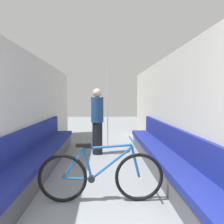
{
  "coord_description": "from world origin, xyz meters",
  "views": [
    {
      "loc": [
        0.04,
        -0.8,
        1.39
      ],
      "look_at": [
        0.2,
        3.34,
        1.12
      ],
      "focal_mm": 35.0,
      "sensor_mm": 36.0,
      "label": 1
    }
  ],
  "objects_px": {
    "bench_seat_row_left": "(35,162)",
    "grab_pole_near": "(108,108)",
    "bicycle": "(101,176)",
    "passenger_standing": "(97,121)",
    "bench_seat_row_right": "(166,160)"
  },
  "relations": [
    {
      "from": "bench_seat_row_left",
      "to": "grab_pole_near",
      "type": "height_order",
      "value": "grab_pole_near"
    },
    {
      "from": "bench_seat_row_left",
      "to": "bicycle",
      "type": "bearing_deg",
      "value": -38.78
    },
    {
      "from": "grab_pole_near",
      "to": "passenger_standing",
      "type": "xyz_separation_m",
      "value": [
        -0.26,
        -0.77,
        -0.26
      ]
    },
    {
      "from": "grab_pole_near",
      "to": "passenger_standing",
      "type": "bearing_deg",
      "value": -108.89
    },
    {
      "from": "bench_seat_row_left",
      "to": "passenger_standing",
      "type": "xyz_separation_m",
      "value": [
        1.05,
        1.55,
        0.55
      ]
    },
    {
      "from": "bicycle",
      "to": "bench_seat_row_left",
      "type": "bearing_deg",
      "value": 137.42
    },
    {
      "from": "passenger_standing",
      "to": "bicycle",
      "type": "bearing_deg",
      "value": -120.34
    },
    {
      "from": "bench_seat_row_left",
      "to": "grab_pole_near",
      "type": "relative_size",
      "value": 2.32
    },
    {
      "from": "bicycle",
      "to": "passenger_standing",
      "type": "bearing_deg",
      "value": 88.87
    },
    {
      "from": "bench_seat_row_right",
      "to": "passenger_standing",
      "type": "height_order",
      "value": "passenger_standing"
    },
    {
      "from": "grab_pole_near",
      "to": "bench_seat_row_left",
      "type": "bearing_deg",
      "value": -119.49
    },
    {
      "from": "bicycle",
      "to": "grab_pole_near",
      "type": "height_order",
      "value": "grab_pole_near"
    },
    {
      "from": "bicycle",
      "to": "bench_seat_row_right",
      "type": "bearing_deg",
      "value": 35.2
    },
    {
      "from": "bicycle",
      "to": "passenger_standing",
      "type": "xyz_separation_m",
      "value": [
        -0.12,
        2.48,
        0.48
      ]
    },
    {
      "from": "bicycle",
      "to": "grab_pole_near",
      "type": "relative_size",
      "value": 0.75
    }
  ]
}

